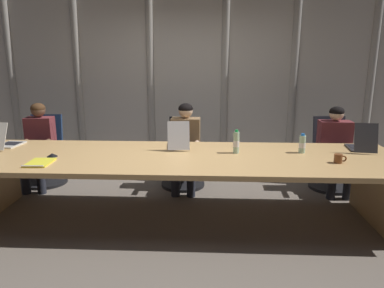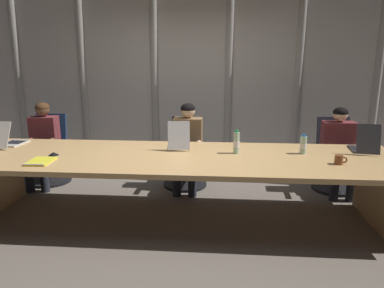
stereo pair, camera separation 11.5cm
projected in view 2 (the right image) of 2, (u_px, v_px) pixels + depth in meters
name	position (u px, v px, depth m)	size (l,w,h in m)	color
ground_plane	(178.00, 219.00, 3.91)	(13.91, 13.91, 0.00)	#6B6056
conference_table	(177.00, 167.00, 3.77)	(4.70, 1.31, 0.73)	tan
curtain_backdrop	(193.00, 80.00, 5.67)	(6.95, 0.17, 2.80)	beige
laptop_left_end	(10.00, 141.00, 4.15)	(0.25, 0.48, 0.31)	beige
laptop_left_mid	(179.00, 142.00, 4.06)	(0.29, 0.44, 0.33)	#BCBCC1
laptop_center	(364.00, 146.00, 3.88)	(0.29, 0.45, 0.33)	#2D2D33
office_chair_left_end	(49.00, 157.00, 5.08)	(0.60, 0.60, 0.96)	navy
office_chair_left_mid	(186.00, 161.00, 4.93)	(0.60, 0.60, 0.93)	black
office_chair_center	(335.00, 163.00, 4.77)	(0.60, 0.60, 0.96)	#2D2D38
person_left_end	(43.00, 140.00, 4.85)	(0.39, 0.56, 1.15)	brown
person_left_mid	(187.00, 142.00, 4.70)	(0.40, 0.55, 1.16)	olive
person_center	(339.00, 146.00, 4.55)	(0.43, 0.56, 1.12)	brown
water_bottle_primary	(303.00, 145.00, 3.79)	(0.07, 0.07, 0.21)	#ADD1B2
water_bottle_secondary	(236.00, 143.00, 3.80)	(0.07, 0.07, 0.26)	#ADD1B2
coffee_mug_near	(339.00, 160.00, 3.42)	(0.12, 0.08, 0.09)	brown
conference_mic_left_side	(53.00, 154.00, 3.74)	(0.11, 0.11, 0.04)	black
spiral_notepad	(40.00, 161.00, 3.49)	(0.23, 0.31, 0.03)	yellow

